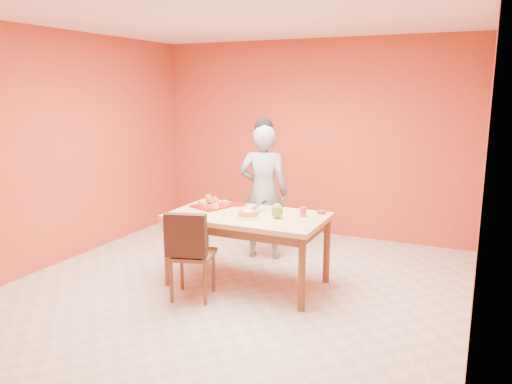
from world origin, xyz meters
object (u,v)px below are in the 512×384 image
at_px(dining_chair, 191,253).
at_px(pastry_platter, 211,206).
at_px(checker_tin, 321,212).
at_px(person, 264,192).
at_px(sponge_cake, 248,213).
at_px(red_dinner_plate, 237,204).
at_px(magenta_glass, 303,212).
at_px(dining_table, 248,223).
at_px(egg_ornament, 277,211).

relative_size(dining_chair, pastry_platter, 2.66).
relative_size(dining_chair, checker_tin, 9.29).
height_order(person, sponge_cake, person).
bearing_deg(red_dinner_plate, person, 80.11).
relative_size(dining_chair, person, 0.55).
bearing_deg(magenta_glass, red_dinner_plate, 167.64).
bearing_deg(sponge_cake, dining_chair, -130.48).
xyz_separation_m(red_dinner_plate, magenta_glass, (0.85, -0.19, 0.04)).
bearing_deg(dining_chair, red_dinner_plate, 71.35).
xyz_separation_m(dining_table, dining_chair, (-0.34, -0.56, -0.20)).
distance_m(person, egg_ornament, 1.04).
bearing_deg(magenta_glass, person, 136.70).
relative_size(pastry_platter, red_dinner_plate, 1.54).
xyz_separation_m(dining_table, egg_ornament, (0.34, -0.02, 0.17)).
relative_size(egg_ornament, magenta_glass, 1.66).
xyz_separation_m(pastry_platter, magenta_glass, (1.05, 0.04, 0.04)).
xyz_separation_m(pastry_platter, checker_tin, (1.18, 0.24, 0.00)).
height_order(pastry_platter, magenta_glass, magenta_glass).
bearing_deg(sponge_cake, person, 105.11).
height_order(dining_table, person, person).
bearing_deg(red_dinner_plate, egg_ornament, -29.79).
height_order(sponge_cake, egg_ornament, egg_ornament).
xyz_separation_m(egg_ornament, magenta_glass, (0.21, 0.18, -0.03)).
bearing_deg(sponge_cake, pastry_platter, 159.30).
relative_size(dining_table, sponge_cake, 7.48).
bearing_deg(egg_ornament, person, 120.72).
bearing_deg(red_dinner_plate, magenta_glass, -12.36).
height_order(egg_ornament, checker_tin, egg_ornament).
relative_size(dining_chair, egg_ornament, 5.89).
bearing_deg(person, dining_table, 88.71).
bearing_deg(dining_chair, sponge_cake, 33.63).
distance_m(person, magenta_glass, 1.04).
bearing_deg(checker_tin, red_dinner_plate, -179.50).
bearing_deg(dining_chair, magenta_glass, 22.83).
height_order(dining_table, sponge_cake, sponge_cake).
bearing_deg(egg_ornament, checker_tin, 46.79).
bearing_deg(dining_chair, person, 68.69).
bearing_deg(egg_ornament, red_dinner_plate, 149.47).
bearing_deg(dining_chair, checker_tin, 25.76).
bearing_deg(pastry_platter, checker_tin, 11.28).
xyz_separation_m(red_dinner_plate, checker_tin, (0.98, 0.01, 0.01)).
height_order(dining_chair, pastry_platter, dining_chair).
bearing_deg(pastry_platter, dining_table, -12.86).
bearing_deg(person, sponge_cake, 90.46).
bearing_deg(egg_ornament, dining_table, 175.40).
bearing_deg(magenta_glass, checker_tin, 56.06).
xyz_separation_m(person, checker_tin, (0.89, -0.52, -0.04)).
bearing_deg(red_dinner_plate, checker_tin, 0.50).
bearing_deg(magenta_glass, egg_ornament, -139.69).
xyz_separation_m(dining_chair, egg_ornament, (0.68, 0.54, 0.37)).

